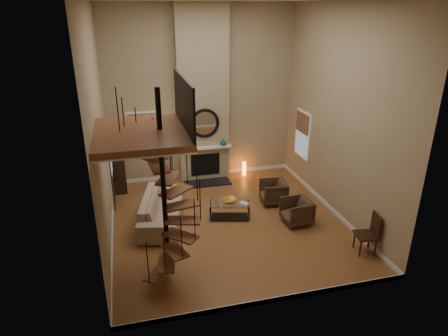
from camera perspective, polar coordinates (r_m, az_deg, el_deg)
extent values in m
cube|color=#A86A36|center=(10.71, 0.54, -7.77)|extent=(6.00, 6.50, 0.01)
cube|color=tan|center=(12.71, -3.25, 10.40)|extent=(6.00, 0.02, 5.50)
cube|color=tan|center=(6.72, 7.76, -0.76)|extent=(6.00, 0.02, 5.50)
cube|color=tan|center=(9.35, -17.54, 5.04)|extent=(0.02, 6.50, 5.50)
cube|color=tan|center=(10.78, 16.33, 7.38)|extent=(0.02, 6.50, 5.50)
cube|color=white|center=(13.51, -2.99, -0.84)|extent=(6.00, 0.02, 0.12)
cube|color=white|center=(8.15, 6.71, -18.41)|extent=(6.00, 0.02, 0.12)
cube|color=white|center=(10.42, -15.78, -9.21)|extent=(0.02, 6.50, 0.12)
cube|color=white|center=(11.72, 14.88, -5.42)|extent=(0.02, 6.50, 0.12)
cube|color=tan|center=(12.53, -3.07, 10.23)|extent=(1.60, 0.38, 5.50)
cube|color=black|center=(12.93, -2.39, -2.14)|extent=(1.50, 0.60, 0.04)
cube|color=black|center=(12.98, -2.70, 0.51)|extent=(0.95, 0.02, 0.72)
cube|color=white|center=(12.70, -2.67, 2.89)|extent=(1.70, 0.18, 0.06)
torus|color=black|center=(12.51, -2.79, 6.44)|extent=(0.94, 0.10, 0.94)
cylinder|color=white|center=(12.52, -2.80, 6.45)|extent=(0.80, 0.01, 0.80)
imported|color=black|center=(12.59, -5.18, 3.40)|extent=(0.24, 0.24, 0.25)
imported|color=#17514E|center=(12.82, -0.09, 3.75)|extent=(0.20, 0.20, 0.21)
cube|color=white|center=(12.76, -11.54, 4.69)|extent=(1.02, 0.04, 1.52)
cube|color=#8C9EB2|center=(12.74, -11.53, 4.66)|extent=(0.90, 0.01, 1.40)
cube|color=#916441|center=(12.66, -11.60, 5.55)|extent=(0.90, 0.01, 0.98)
cube|color=white|center=(12.77, 11.28, 4.72)|extent=(0.04, 1.02, 1.52)
cube|color=#8C9EB2|center=(12.76, 11.18, 4.72)|extent=(0.01, 0.90, 1.40)
cube|color=#916441|center=(12.65, 11.24, 6.38)|extent=(0.01, 0.90, 0.63)
cube|color=white|center=(11.60, -16.14, -0.44)|extent=(0.06, 1.05, 2.16)
cube|color=black|center=(11.61, -15.96, -0.54)|extent=(0.05, 0.90, 2.05)
cube|color=#8C9EB2|center=(11.45, -16.03, 1.43)|extent=(0.01, 0.60, 0.90)
cube|color=brown|center=(7.48, -11.89, 4.90)|extent=(1.70, 2.20, 0.12)
cube|color=white|center=(7.51, -11.84, 4.35)|extent=(1.70, 2.20, 0.03)
cube|color=black|center=(7.42, -5.82, 9.36)|extent=(0.04, 2.20, 0.94)
cylinder|color=black|center=(7.92, -8.70, -2.98)|extent=(0.10, 0.10, 4.02)
cube|color=brown|center=(8.56, -9.32, -14.58)|extent=(0.71, 0.78, 0.04)
cylinder|color=black|center=(8.05, -10.93, -13.25)|extent=(0.02, 0.02, 0.94)
cube|color=brown|center=(8.36, -8.27, -13.32)|extent=(0.46, 0.77, 0.04)
cylinder|color=black|center=(7.80, -8.61, -12.04)|extent=(0.02, 0.02, 0.94)
cube|color=brown|center=(8.24, -7.15, -11.66)|extent=(0.55, 0.79, 0.04)
cylinder|color=black|center=(7.71, -6.14, -10.05)|extent=(0.02, 0.02, 0.94)
cube|color=brown|center=(8.19, -6.29, -9.68)|extent=(0.75, 0.74, 0.04)
cylinder|color=black|center=(7.77, -4.25, -7.46)|extent=(0.02, 0.02, 0.94)
cube|color=brown|center=(8.19, -5.92, -7.52)|extent=(0.79, 0.53, 0.04)
cylinder|color=black|center=(7.93, -3.46, -4.64)|extent=(0.02, 0.02, 0.94)
cube|color=brown|center=(8.22, -6.13, -5.35)|extent=(0.77, 0.48, 0.04)
cylinder|color=black|center=(8.13, -3.90, -1.91)|extent=(0.02, 0.02, 0.94)
cube|color=brown|center=(8.24, -6.90, -3.32)|extent=(0.77, 0.72, 0.04)
cylinder|color=black|center=(8.29, -5.38, 0.48)|extent=(0.02, 0.02, 0.94)
cube|color=brown|center=(8.21, -8.05, -1.48)|extent=(0.58, 0.79, 0.04)
cylinder|color=black|center=(8.36, -7.58, 2.46)|extent=(0.02, 0.02, 0.94)
cube|color=brown|center=(8.12, -9.38, 0.16)|extent=(0.41, 0.75, 0.04)
cylinder|color=black|center=(8.29, -10.08, 4.04)|extent=(0.02, 0.02, 0.94)
cube|color=brown|center=(7.96, -10.62, 1.62)|extent=(0.68, 0.79, 0.04)
cylinder|color=black|center=(8.09, -12.45, 5.33)|extent=(0.02, 0.02, 0.94)
cube|color=brown|center=(7.74, -11.54, 3.02)|extent=(0.80, 0.64, 0.04)
cylinder|color=black|center=(7.76, -14.24, 6.47)|extent=(0.02, 0.02, 0.94)
cube|color=brown|center=(7.50, -11.93, 4.45)|extent=(0.72, 0.34, 0.04)
cylinder|color=black|center=(7.37, -15.03, 7.67)|extent=(0.02, 0.02, 0.94)
cube|color=black|center=(12.59, -15.08, 0.99)|extent=(0.41, 0.88, 1.96)
imported|color=tan|center=(10.68, -8.99, -5.71)|extent=(1.50, 2.62, 0.72)
imported|color=#473121|center=(11.63, 7.45, -3.41)|extent=(0.81, 0.79, 0.67)
imported|color=#473121|center=(10.68, 10.76, -6.07)|extent=(0.76, 0.74, 0.66)
cube|color=silver|center=(10.69, 0.81, -5.10)|extent=(1.19, 0.80, 0.02)
cube|color=black|center=(10.89, 0.80, -7.04)|extent=(1.08, 0.69, 0.01)
cylinder|color=black|center=(10.61, -2.02, -6.69)|extent=(0.03, 0.03, 0.40)
cylinder|color=black|center=(10.62, 3.64, -6.69)|extent=(0.03, 0.03, 0.40)
cylinder|color=black|center=(11.00, -1.93, -5.58)|extent=(0.03, 0.03, 0.40)
cylinder|color=black|center=(11.01, 3.51, -5.59)|extent=(0.03, 0.03, 0.40)
imported|color=#C57A22|center=(10.71, 0.74, -4.70)|extent=(0.40, 0.40, 0.10)
imported|color=gray|center=(10.64, 2.85, -5.13)|extent=(0.29, 0.30, 0.02)
cylinder|color=black|center=(12.29, -7.49, -3.68)|extent=(0.37, 0.37, 0.03)
cylinder|color=black|center=(11.97, -7.68, -0.30)|extent=(0.04, 0.04, 1.59)
cylinder|color=#F2E5C6|center=(11.71, -7.86, 3.09)|extent=(0.41, 0.41, 0.33)
cylinder|color=orange|center=(13.45, 2.92, -0.08)|extent=(0.13, 0.13, 0.46)
cube|color=black|center=(9.85, 19.76, -9.11)|extent=(0.54, 0.54, 0.05)
cube|color=black|center=(9.81, 21.06, -7.69)|extent=(0.12, 0.45, 0.55)
cylinder|color=black|center=(9.76, 19.03, -10.91)|extent=(0.04, 0.04, 0.44)
cylinder|color=black|center=(9.91, 20.97, -10.68)|extent=(0.04, 0.04, 0.44)
cylinder|color=black|center=(10.04, 18.23, -9.82)|extent=(0.04, 0.04, 0.44)
cylinder|color=black|center=(10.18, 20.13, -9.61)|extent=(0.04, 0.04, 0.44)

